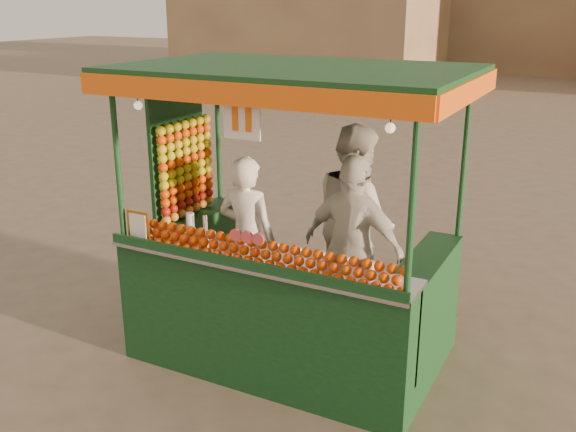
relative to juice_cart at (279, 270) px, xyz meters
The scene contains 6 objects.
ground 0.94m from the juice_cart, 162.74° to the left, with size 90.00×90.00×0.00m, color brown.
building_left 22.24m from the juice_cart, 114.82° to the left, with size 10.00×6.00×6.00m, color #9C8358.
juice_cart is the anchor object (origin of this frame).
vendor_left 0.46m from the juice_cart, 167.92° to the left, with size 0.59×0.40×1.59m.
vendor_middle 0.92m from the juice_cart, 57.61° to the left, with size 1.13×1.14×1.86m.
vendor_right 0.73m from the juice_cart, 18.34° to the left, with size 1.03×0.53×1.68m.
Camera 1 is at (2.90, -4.94, 3.25)m, focal length 40.24 mm.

